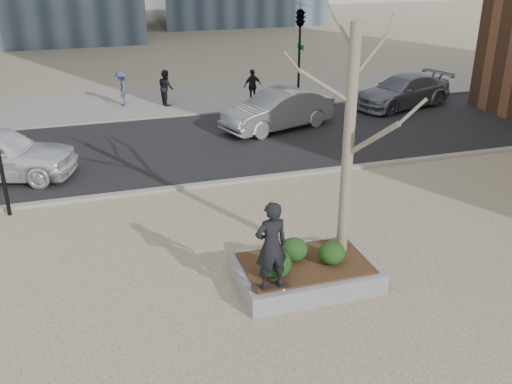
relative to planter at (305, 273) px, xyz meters
name	(u,v)px	position (x,y,z in m)	size (l,w,h in m)	color
ground	(261,289)	(-1.00, 0.00, -0.23)	(120.00, 120.00, 0.00)	tan
street	(179,146)	(-1.00, 10.00, -0.21)	(60.00, 8.00, 0.02)	black
far_sidewalk	(153,101)	(-1.00, 17.00, -0.21)	(60.00, 6.00, 0.02)	gray
planter	(305,273)	(0.00, 0.00, 0.00)	(3.00, 2.00, 0.45)	gray
planter_mulch	(305,263)	(0.00, 0.00, 0.25)	(2.70, 1.70, 0.04)	#382314
sycamore_tree	(351,108)	(1.00, 0.30, 3.56)	(2.80, 2.80, 6.60)	gray
shrub_left	(275,264)	(-0.82, -0.33, 0.56)	(0.70, 0.70, 0.59)	#103313
shrub_middle	(294,249)	(-0.20, 0.18, 0.52)	(0.60, 0.60, 0.51)	black
shrub_right	(332,253)	(0.53, -0.19, 0.52)	(0.59, 0.59, 0.50)	#113310
skateboard	(271,288)	(-1.04, -0.73, 0.26)	(0.78, 0.20, 0.07)	black
skateboarder	(271,246)	(-1.04, -0.73, 1.23)	(0.68, 0.45, 1.86)	black
car_silver	(278,110)	(3.21, 10.97, 0.57)	(1.64, 4.69, 1.55)	gray
car_third	(403,91)	(9.79, 12.52, 0.51)	(2.00, 4.92, 1.43)	slate
pedestrian_a	(166,87)	(-0.46, 16.05, 0.61)	(0.79, 0.62, 1.63)	black
pedestrian_b	(122,88)	(-2.41, 16.50, 0.60)	(1.04, 0.60, 1.61)	#364261
pedestrian_c	(253,86)	(3.51, 15.37, 0.57)	(0.90, 0.38, 1.54)	black
traffic_light_far	(299,55)	(5.50, 14.60, 2.02)	(0.60, 2.48, 4.50)	black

